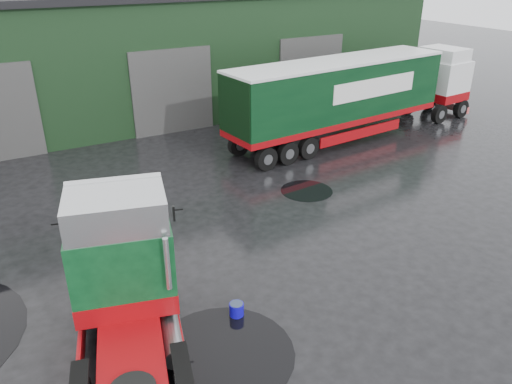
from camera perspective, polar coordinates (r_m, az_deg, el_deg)
ground at (r=13.07m, az=5.11°, el=-11.54°), size 100.00×100.00×0.00m
warehouse at (r=30.02m, az=-13.91°, el=15.62°), size 32.40×12.40×6.30m
hero_tractor at (r=10.19m, az=-14.77°, el=-12.20°), size 3.73×6.06×3.50m
lorry_right at (r=23.27m, az=9.26°, el=10.17°), size 14.53×3.82×3.78m
wash_bucket at (r=12.28m, az=-2.24°, el=-13.26°), size 0.40×0.40×0.33m
tree_back_b at (r=41.95m, az=-7.12°, el=19.50°), size 4.40×4.40×7.50m
puddle_0 at (r=11.41m, az=-3.89°, el=-17.99°), size 3.18×3.18×0.01m
puddle_1 at (r=18.50m, az=5.80°, el=0.15°), size 1.92×1.92×0.01m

